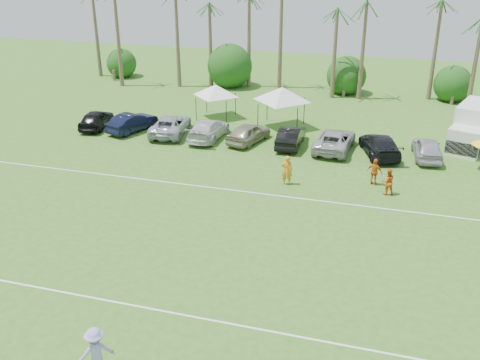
# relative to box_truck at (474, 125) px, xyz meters

# --- Properties ---
(ground) EXTENTS (120.00, 120.00, 0.00)m
(ground) POSITION_rel_box_truck_xyz_m (-16.53, -26.38, -1.64)
(ground) COLOR #39681F
(ground) RESTS_ON ground
(field_lines) EXTENTS (80.00, 12.10, 0.01)m
(field_lines) POSITION_rel_box_truck_xyz_m (-16.53, -18.38, -1.63)
(field_lines) COLOR white
(field_lines) RESTS_ON ground
(palm_tree_0) EXTENTS (2.40, 2.40, 8.90)m
(palm_tree_0) POSITION_rel_box_truck_xyz_m (-38.53, 11.62, 5.84)
(palm_tree_0) COLOR brown
(palm_tree_0) RESTS_ON ground
(palm_tree_1) EXTENTS (2.40, 2.40, 9.90)m
(palm_tree_1) POSITION_rel_box_truck_xyz_m (-33.53, 11.62, 6.71)
(palm_tree_1) COLOR brown
(palm_tree_1) RESTS_ON ground
(palm_tree_4) EXTENTS (2.40, 2.40, 8.90)m
(palm_tree_4) POSITION_rel_box_truck_xyz_m (-20.53, 11.62, 5.84)
(palm_tree_4) COLOR brown
(palm_tree_4) RESTS_ON ground
(palm_tree_5) EXTENTS (2.40, 2.40, 9.90)m
(palm_tree_5) POSITION_rel_box_truck_xyz_m (-16.53, 11.62, 6.71)
(palm_tree_5) COLOR brown
(palm_tree_5) RESTS_ON ground
(palm_tree_8) EXTENTS (2.40, 2.40, 8.90)m
(palm_tree_8) POSITION_rel_box_truck_xyz_m (-3.53, 11.62, 5.84)
(palm_tree_8) COLOR brown
(palm_tree_8) RESTS_ON ground
(bush_tree_0) EXTENTS (4.00, 4.00, 4.00)m
(bush_tree_0) POSITION_rel_box_truck_xyz_m (-35.53, 12.62, 0.16)
(bush_tree_0) COLOR brown
(bush_tree_0) RESTS_ON ground
(bush_tree_1) EXTENTS (4.00, 4.00, 4.00)m
(bush_tree_1) POSITION_rel_box_truck_xyz_m (-22.53, 12.62, 0.16)
(bush_tree_1) COLOR brown
(bush_tree_1) RESTS_ON ground
(bush_tree_2) EXTENTS (4.00, 4.00, 4.00)m
(bush_tree_2) POSITION_rel_box_truck_xyz_m (-10.53, 12.62, 0.16)
(bush_tree_2) COLOR brown
(bush_tree_2) RESTS_ON ground
(bush_tree_3) EXTENTS (4.00, 4.00, 4.00)m
(bush_tree_3) POSITION_rel_box_truck_xyz_m (-0.53, 12.62, 0.16)
(bush_tree_3) COLOR brown
(bush_tree_3) RESTS_ON ground
(sideline_player_a) EXTENTS (0.75, 0.56, 1.88)m
(sideline_player_a) POSITION_rel_box_truck_xyz_m (-11.67, -10.57, -0.70)
(sideline_player_a) COLOR orange
(sideline_player_a) RESTS_ON ground
(sideline_player_b) EXTENTS (0.96, 0.86, 1.62)m
(sideline_player_b) POSITION_rel_box_truck_xyz_m (-5.63, -10.35, -0.83)
(sideline_player_b) COLOR #D35917
(sideline_player_b) RESTS_ON ground
(sideline_player_c) EXTENTS (1.07, 0.75, 1.69)m
(sideline_player_c) POSITION_rel_box_truck_xyz_m (-6.46, -9.11, -0.80)
(sideline_player_c) COLOR #D06217
(sideline_player_c) RESTS_ON ground
(box_truck) EXTENTS (3.98, 6.35, 3.07)m
(box_truck) POSITION_rel_box_truck_xyz_m (0.00, 0.00, 0.00)
(box_truck) COLOR white
(box_truck) RESTS_ON ground
(canopy_tent_left) EXTENTS (4.13, 4.13, 3.35)m
(canopy_tent_left) POSITION_rel_box_truck_xyz_m (-20.34, 1.60, 1.23)
(canopy_tent_left) COLOR black
(canopy_tent_left) RESTS_ON ground
(canopy_tent_right) EXTENTS (4.82, 4.82, 3.91)m
(canopy_tent_right) POSITION_rel_box_truck_xyz_m (-14.37, 0.42, 1.71)
(canopy_tent_right) COLOR black
(canopy_tent_right) RESTS_ON ground
(frisbee_player) EXTENTS (1.38, 1.30, 1.88)m
(frisbee_player) POSITION_rel_box_truck_xyz_m (-14.67, -28.18, -0.70)
(frisbee_player) COLOR #A69BDD
(frisbee_player) RESTS_ON ground
(parked_car_0) EXTENTS (2.39, 4.55, 1.48)m
(parked_car_0) POSITION_rel_box_truck_xyz_m (-28.76, -3.83, -0.90)
(parked_car_0) COLOR black
(parked_car_0) RESTS_ON ground
(parked_car_1) EXTENTS (2.90, 4.74, 1.48)m
(parked_car_1) POSITION_rel_box_truck_xyz_m (-25.57, -3.79, -0.90)
(parked_car_1) COLOR black
(parked_car_1) RESTS_ON ground
(parked_car_2) EXTENTS (3.20, 5.61, 1.48)m
(parked_car_2) POSITION_rel_box_truck_xyz_m (-22.37, -3.61, -0.90)
(parked_car_2) COLOR #AAB0B8
(parked_car_2) RESTS_ON ground
(parked_car_3) EXTENTS (2.18, 5.13, 1.48)m
(parked_car_3) POSITION_rel_box_truck_xyz_m (-19.18, -3.79, -0.90)
(parked_car_3) COLOR silver
(parked_car_3) RESTS_ON ground
(parked_car_4) EXTENTS (2.88, 4.65, 1.48)m
(parked_car_4) POSITION_rel_box_truck_xyz_m (-15.98, -3.76, -0.90)
(parked_car_4) COLOR gray
(parked_car_4) RESTS_ON ground
(parked_car_5) EXTENTS (1.62, 4.50, 1.48)m
(parked_car_5) POSITION_rel_box_truck_xyz_m (-12.78, -3.67, -0.90)
(parked_car_5) COLOR black
(parked_car_5) RESTS_ON ground
(parked_car_6) EXTENTS (2.80, 5.46, 1.48)m
(parked_car_6) POSITION_rel_box_truck_xyz_m (-9.59, -3.62, -0.90)
(parked_car_6) COLOR #ACACAC
(parked_car_6) RESTS_ON ground
(parked_car_7) EXTENTS (3.53, 5.48, 1.48)m
(parked_car_7) POSITION_rel_box_truck_xyz_m (-6.39, -3.76, -0.90)
(parked_car_7) COLOR black
(parked_car_7) RESTS_ON ground
(parked_car_8) EXTENTS (2.16, 4.48, 1.48)m
(parked_car_8) POSITION_rel_box_truck_xyz_m (-3.20, -3.55, -0.90)
(parked_car_8) COLOR #AAA9B6
(parked_car_8) RESTS_ON ground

